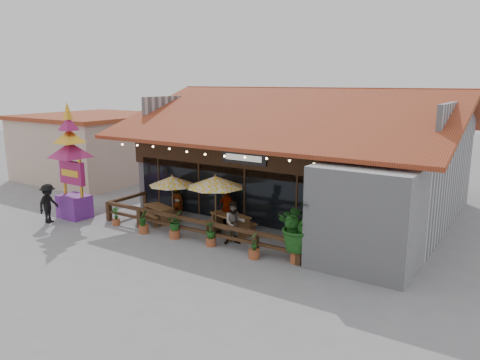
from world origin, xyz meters
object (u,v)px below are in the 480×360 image
Objects in this scene: umbrella_left at (172,181)px; tropical_plant at (300,227)px; umbrella_right at (215,182)px; thai_sign_tower at (71,153)px; picnic_table_right at (230,221)px; picnic_table_left at (159,211)px; pedestrian at (48,203)px.

umbrella_left is 1.12× the size of tropical_plant.
umbrella_right is at bearing -2.58° from umbrella_left.
tropical_plant is at bearing 3.83° from thai_sign_tower.
picnic_table_right is at bearing 14.90° from thai_sign_tower.
umbrella_right reaches higher than picnic_table_right.
picnic_table_right reaches higher than picnic_table_left.
picnic_table_right is (0.57, 0.28, -1.67)m from umbrella_right.
tropical_plant is (3.84, -1.26, 0.76)m from picnic_table_right.
picnic_table_right is 8.52m from pedestrian.
umbrella_right is 1.57× the size of pedestrian.
umbrella_left is at bearing 16.62° from picnic_table_left.
picnic_table_right is 4.11m from tropical_plant.
thai_sign_tower reaches higher than umbrella_left.
pedestrian is (-4.13, -2.85, 0.40)m from picnic_table_left.
pedestrian is at bearing -158.07° from umbrella_right.
thai_sign_tower is 2.51m from pedestrian.
umbrella_right is 4.61m from tropical_plant.
picnic_table_right is at bearing 5.57° from picnic_table_left.
umbrella_left is at bearing 22.30° from thai_sign_tower.
picnic_table_left is (-3.19, -0.09, -1.74)m from umbrella_right.
picnic_table_right is 1.19× the size of pedestrian.
picnic_table_left is at bearing -72.81° from pedestrian.
tropical_plant is 11.90m from pedestrian.
picnic_table_left is at bearing 173.29° from tropical_plant.
pedestrian is (-4.81, -3.06, -1.07)m from umbrella_left.
umbrella_left reaches higher than pedestrian.
tropical_plant is at bearing -97.99° from pedestrian.
thai_sign_tower is at bearing -166.06° from umbrella_right.
umbrella_right is 1.31× the size of picnic_table_right.
umbrella_left is 2.52m from umbrella_right.
umbrella_right reaches higher than picnic_table_left.
tropical_plant is 1.28× the size of pedestrian.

